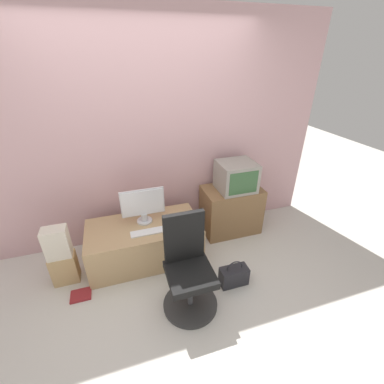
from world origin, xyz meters
TOP-DOWN VIEW (x-y plane):
  - ground_plane at (0.00, 0.00)m, footprint 12.00×12.00m
  - wall_back at (0.00, 1.32)m, footprint 4.40×0.05m
  - desk at (-0.17, 0.83)m, footprint 1.25×0.64m
  - side_stand at (1.01, 1.04)m, footprint 0.74×0.46m
  - main_monitor at (-0.14, 0.91)m, footprint 0.48×0.17m
  - keyboard at (-0.14, 0.69)m, footprint 0.36×0.11m
  - mouse at (0.11, 0.67)m, footprint 0.06×0.04m
  - crt_tv at (1.03, 1.02)m, footprint 0.45×0.40m
  - office_chair at (0.13, 0.09)m, footprint 0.52×0.52m
  - cardboard_box_lower at (-1.03, 0.74)m, footprint 0.25×0.17m
  - cardboard_box_upper at (-1.03, 0.74)m, footprint 0.23×0.16m
  - handbag at (0.64, 0.15)m, footprint 0.29×0.14m
  - book at (-0.89, 0.47)m, footprint 0.20×0.16m

SIDE VIEW (x-z plane):
  - ground_plane at x=0.00m, z-range 0.00..0.00m
  - book at x=-0.89m, z-range 0.00..0.02m
  - handbag at x=0.64m, z-range -0.05..0.26m
  - cardboard_box_lower at x=-1.03m, z-range 0.00..0.34m
  - desk at x=-0.17m, z-range 0.00..0.46m
  - side_stand at x=1.01m, z-range 0.00..0.63m
  - office_chair at x=0.13m, z-range -0.09..0.86m
  - keyboard at x=-0.14m, z-range 0.46..0.47m
  - mouse at x=0.11m, z-range 0.46..0.48m
  - cardboard_box_upper at x=-1.03m, z-range 0.34..0.67m
  - main_monitor at x=-0.14m, z-range 0.47..0.88m
  - crt_tv at x=1.03m, z-range 0.63..0.99m
  - wall_back at x=0.00m, z-range 0.00..2.60m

